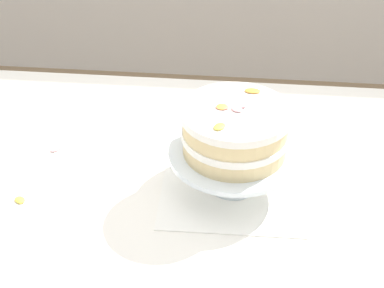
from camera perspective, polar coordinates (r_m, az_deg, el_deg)
The scene contains 6 objects.
dining_table at distance 1.43m, azimuth -2.56°, elevation -7.26°, with size 1.40×1.00×0.74m.
linen_napkin at distance 1.38m, azimuth 3.84°, elevation -3.94°, with size 0.32×0.32×0.00m, color white.
cake_stand at distance 1.33m, azimuth 3.98°, elevation -1.23°, with size 0.29×0.29×0.10m.
layer_cake at distance 1.29m, azimuth 4.10°, elevation 1.29°, with size 0.24×0.24×0.11m.
loose_petal_0 at distance 1.39m, azimuth -15.93°, elevation -5.09°, with size 0.03×0.02×0.01m, color yellow.
loose_petal_2 at distance 1.54m, azimuth -12.60°, elevation -0.30°, with size 0.04×0.02×0.01m, color pink.
Camera 1 is at (0.17, -1.06, 1.62)m, focal length 56.53 mm.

